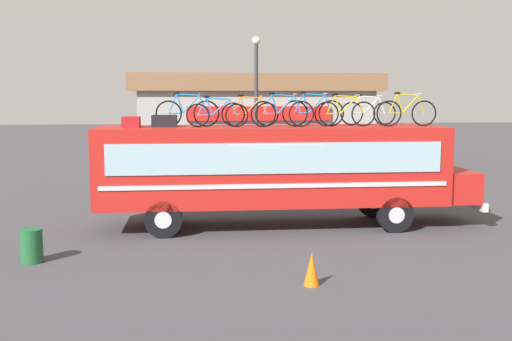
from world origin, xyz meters
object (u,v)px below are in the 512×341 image
(street_lamp, at_px, (256,108))
(bus, at_px, (278,166))
(rooftop_bicycle_8, at_px, (406,112))
(trash_bin, at_px, (32,246))
(rooftop_bicycle_2, at_px, (217,114))
(rooftop_bicycle_5, at_px, (313,112))
(luggage_bag_2, at_px, (164,121))
(traffic_cone, at_px, (312,269))
(rooftop_bicycle_3, at_px, (250,113))
(rooftop_bicycle_4, at_px, (282,113))
(rooftop_bicycle_7, at_px, (368,112))
(luggage_bag_1, at_px, (131,122))
(rooftop_bicycle_6, at_px, (345,113))
(rooftop_bicycle_1, at_px, (187,112))

(street_lamp, bearing_deg, bus, -87.71)
(rooftop_bicycle_8, bearing_deg, trash_bin, -163.73)
(rooftop_bicycle_2, bearing_deg, street_lamp, 71.55)
(rooftop_bicycle_5, bearing_deg, luggage_bag_2, 175.72)
(rooftop_bicycle_2, bearing_deg, traffic_cone, -72.37)
(luggage_bag_2, height_order, rooftop_bicycle_2, rooftop_bicycle_2)
(rooftop_bicycle_3, height_order, rooftop_bicycle_8, rooftop_bicycle_8)
(rooftop_bicycle_4, height_order, traffic_cone, rooftop_bicycle_4)
(rooftop_bicycle_7, distance_m, traffic_cone, 7.07)
(luggage_bag_1, relative_size, rooftop_bicycle_7, 0.29)
(luggage_bag_2, xyz_separation_m, rooftop_bicycle_5, (4.18, -0.31, 0.24))
(rooftop_bicycle_6, bearing_deg, rooftop_bicycle_3, 173.30)
(luggage_bag_2, xyz_separation_m, traffic_cone, (3.14, -5.66, -2.71))
(rooftop_bicycle_5, relative_size, rooftop_bicycle_6, 1.01)
(rooftop_bicycle_1, distance_m, trash_bin, 5.61)
(rooftop_bicycle_1, distance_m, rooftop_bicycle_4, 2.65)
(rooftop_bicycle_1, height_order, rooftop_bicycle_2, rooftop_bicycle_1)
(luggage_bag_1, bearing_deg, rooftop_bicycle_1, 10.07)
(luggage_bag_1, xyz_separation_m, luggage_bag_2, (0.88, 0.40, 0.01))
(rooftop_bicycle_4, distance_m, rooftop_bicycle_8, 3.54)
(rooftop_bicycle_1, height_order, rooftop_bicycle_8, rooftop_bicycle_1)
(rooftop_bicycle_8, bearing_deg, rooftop_bicycle_1, 175.98)
(rooftop_bicycle_3, relative_size, rooftop_bicycle_7, 0.98)
(rooftop_bicycle_6, xyz_separation_m, traffic_cone, (-1.94, -5.27, -2.94))
(rooftop_bicycle_4, distance_m, rooftop_bicycle_6, 1.81)
(bus, height_order, rooftop_bicycle_5, rooftop_bicycle_5)
(rooftop_bicycle_5, distance_m, street_lamp, 4.73)
(luggage_bag_2, bearing_deg, rooftop_bicycle_7, 1.41)
(rooftop_bicycle_5, bearing_deg, rooftop_bicycle_7, 14.85)
(rooftop_bicycle_7, relative_size, street_lamp, 0.29)
(bus, bearing_deg, trash_bin, -152.36)
(rooftop_bicycle_2, bearing_deg, rooftop_bicycle_3, 18.86)
(luggage_bag_1, distance_m, rooftop_bicycle_6, 5.97)
(rooftop_bicycle_1, relative_size, rooftop_bicycle_8, 1.02)
(rooftop_bicycle_2, height_order, traffic_cone, rooftop_bicycle_2)
(trash_bin, bearing_deg, rooftop_bicycle_5, 23.58)
(rooftop_bicycle_8, bearing_deg, rooftop_bicycle_4, 179.01)
(rooftop_bicycle_5, height_order, street_lamp, street_lamp)
(luggage_bag_1, xyz_separation_m, rooftop_bicycle_7, (6.79, 0.55, 0.23))
(street_lamp, bearing_deg, luggage_bag_2, -125.30)
(rooftop_bicycle_2, relative_size, rooftop_bicycle_3, 1.05)
(rooftop_bicycle_6, distance_m, rooftop_bicycle_7, 0.98)
(rooftop_bicycle_1, height_order, rooftop_bicycle_3, rooftop_bicycle_1)
(rooftop_bicycle_6, bearing_deg, street_lamp, 113.80)
(bus, height_order, rooftop_bicycle_4, rooftop_bicycle_4)
(traffic_cone, distance_m, street_lamp, 10.37)
(rooftop_bicycle_1, xyz_separation_m, rooftop_bicycle_3, (1.76, 0.06, -0.03))
(rooftop_bicycle_2, relative_size, rooftop_bicycle_5, 0.97)
(rooftop_bicycle_2, distance_m, street_lamp, 4.92)
(rooftop_bicycle_1, bearing_deg, rooftop_bicycle_3, 1.87)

